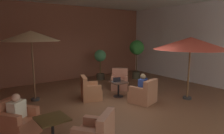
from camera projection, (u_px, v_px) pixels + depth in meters
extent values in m
cube|color=brown|center=(119.00, 103.00, 7.14)|extent=(9.94, 9.34, 0.02)
cube|color=brown|center=(67.00, 43.00, 10.54)|extent=(9.94, 0.08, 3.93)
cube|color=silver|center=(200.00, 44.00, 9.63)|extent=(0.08, 9.34, 3.93)
cylinder|color=black|center=(118.00, 96.00, 7.87)|extent=(0.40, 0.40, 0.02)
cylinder|color=black|center=(118.00, 90.00, 7.83)|extent=(0.07, 0.07, 0.57)
cube|color=#472D22|center=(118.00, 82.00, 7.78)|extent=(0.64, 0.64, 0.03)
cube|color=#B16F49|center=(91.00, 94.00, 7.55)|extent=(0.92, 0.96, 0.42)
cube|color=#B16F49|center=(84.00, 83.00, 7.40)|extent=(0.40, 0.78, 0.47)
cube|color=#B16F49|center=(91.00, 84.00, 7.81)|extent=(0.56, 0.30, 0.19)
cube|color=#B16F49|center=(94.00, 88.00, 7.20)|extent=(0.56, 0.30, 0.19)
cube|color=#B67554|center=(143.00, 97.00, 7.18)|extent=(0.97, 0.98, 0.40)
cube|color=#B67554|center=(151.00, 87.00, 6.92)|extent=(0.79, 0.39, 0.46)
cube|color=#B67554|center=(137.00, 90.00, 6.91)|extent=(0.30, 0.63, 0.22)
cube|color=#B67554|center=(146.00, 87.00, 7.41)|extent=(0.30, 0.63, 0.22)
cube|color=#AB6952|center=(120.00, 84.00, 8.91)|extent=(1.06, 1.07, 0.44)
cube|color=#AB6952|center=(120.00, 73.00, 9.13)|extent=(0.66, 0.59, 0.47)
cube|color=#AB6952|center=(126.00, 78.00, 8.79)|extent=(0.50, 0.56, 0.20)
cube|color=#AB6952|center=(113.00, 77.00, 8.83)|extent=(0.50, 0.56, 0.20)
cylinder|color=black|center=(53.00, 131.00, 4.48)|extent=(0.07, 0.07, 0.57)
cube|color=#4A381B|center=(52.00, 119.00, 4.43)|extent=(0.69, 0.69, 0.03)
cube|color=#B56648|center=(18.00, 127.00, 4.79)|extent=(1.07, 1.08, 0.46)
cube|color=#B56648|center=(7.00, 108.00, 4.82)|extent=(0.70, 0.58, 0.43)
cube|color=#B56648|center=(27.00, 110.00, 5.00)|extent=(0.49, 0.59, 0.22)
cube|color=#B56648|center=(9.00, 119.00, 4.45)|extent=(0.49, 0.59, 0.22)
cube|color=#AB6C52|center=(106.00, 124.00, 4.07)|extent=(0.70, 0.60, 0.43)
cube|color=#AB6C52|center=(85.00, 134.00, 3.90)|extent=(0.49, 0.56, 0.19)
cube|color=#AB6C52|center=(96.00, 121.00, 4.46)|extent=(0.49, 0.56, 0.19)
cylinder|color=#2D2D2D|center=(35.00, 99.00, 7.42)|extent=(0.32, 0.32, 0.08)
cylinder|color=brown|center=(33.00, 67.00, 7.22)|extent=(0.06, 0.06, 2.52)
cone|color=#D9B182|center=(31.00, 36.00, 7.03)|extent=(2.05, 2.05, 0.37)
cylinder|color=#2D2D2D|center=(187.00, 98.00, 7.59)|extent=(0.32, 0.32, 0.08)
cylinder|color=brown|center=(189.00, 69.00, 7.41)|extent=(0.06, 0.06, 2.29)
cone|color=#C04332|center=(191.00, 43.00, 7.25)|extent=(2.69, 2.69, 0.45)
cylinder|color=#3B3828|center=(136.00, 75.00, 11.00)|extent=(0.43, 0.43, 0.38)
cylinder|color=brown|center=(136.00, 63.00, 10.88)|extent=(0.06, 0.06, 1.01)
sphere|color=#2B772E|center=(137.00, 48.00, 10.75)|extent=(0.79, 0.79, 0.79)
cylinder|color=#3F3729|center=(100.00, 77.00, 10.77)|extent=(0.44, 0.44, 0.32)
cylinder|color=brown|center=(100.00, 67.00, 10.68)|extent=(0.06, 0.06, 0.71)
sphere|color=#428452|center=(100.00, 56.00, 10.58)|extent=(0.63, 0.63, 0.63)
cube|color=#2C459E|center=(143.00, 85.00, 7.11)|extent=(0.39, 0.30, 0.47)
sphere|color=olive|center=(143.00, 76.00, 7.06)|extent=(0.20, 0.20, 0.20)
cube|color=silver|center=(17.00, 110.00, 4.72)|extent=(0.45, 0.42, 0.43)
sphere|color=tan|center=(16.00, 98.00, 4.67)|extent=(0.19, 0.19, 0.19)
cylinder|color=white|center=(119.00, 80.00, 7.76)|extent=(0.08, 0.08, 0.11)
cube|color=#9EA0A5|center=(116.00, 82.00, 7.78)|extent=(0.35, 0.29, 0.01)
cube|color=black|center=(117.00, 80.00, 7.66)|extent=(0.30, 0.08, 0.19)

